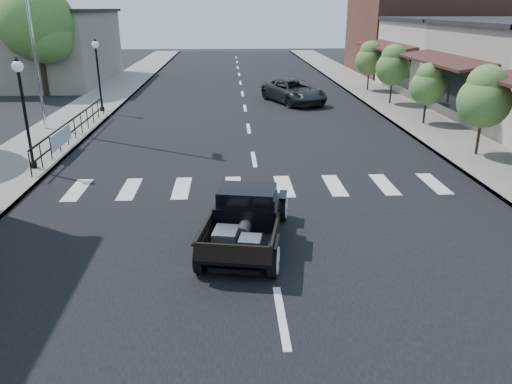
{
  "coord_description": "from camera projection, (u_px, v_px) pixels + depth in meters",
  "views": [
    {
      "loc": [
        -0.88,
        -10.67,
        5.3
      ],
      "look_at": [
        -0.25,
        0.9,
        1.0
      ],
      "focal_mm": 35.0,
      "sensor_mm": 36.0,
      "label": 1
    }
  ],
  "objects": [
    {
      "name": "ground",
      "position": [
        269.0,
        244.0,
        11.88
      ],
      "size": [
        120.0,
        120.0,
        0.0
      ],
      "primitive_type": "plane",
      "color": "black",
      "rests_on": "ground"
    },
    {
      "name": "road",
      "position": [
        246.0,
        116.0,
        25.92
      ],
      "size": [
        14.0,
        80.0,
        0.02
      ],
      "primitive_type": "cube",
      "color": "black",
      "rests_on": "ground"
    },
    {
      "name": "road_markings",
      "position": [
        250.0,
        140.0,
        21.24
      ],
      "size": [
        12.0,
        60.0,
        0.06
      ],
      "primitive_type": null,
      "color": "silver",
      "rests_on": "ground"
    },
    {
      "name": "sidewalk_left",
      "position": [
        80.0,
        116.0,
        25.46
      ],
      "size": [
        3.0,
        80.0,
        0.15
      ],
      "primitive_type": "cube",
      "color": "gray",
      "rests_on": "ground"
    },
    {
      "name": "sidewalk_right",
      "position": [
        407.0,
        113.0,
        26.32
      ],
      "size": [
        3.0,
        80.0,
        0.15
      ],
      "primitive_type": "cube",
      "color": "gray",
      "rests_on": "ground"
    },
    {
      "name": "low_building_left",
      "position": [
        35.0,
        48.0,
        36.46
      ],
      "size": [
        10.0,
        12.0,
        5.0
      ],
      "primitive_type": "cube",
      "color": "gray",
      "rests_on": "ground"
    },
    {
      "name": "storefront_far",
      "position": [
        472.0,
        57.0,
        32.45
      ],
      "size": [
        10.0,
        9.0,
        4.5
      ],
      "primitive_type": "cube",
      "color": "beige",
      "rests_on": "ground"
    },
    {
      "name": "far_building_right",
      "position": [
        425.0,
        30.0,
        41.4
      ],
      "size": [
        11.0,
        10.0,
        7.0
      ],
      "primitive_type": "cube",
      "color": "brown",
      "rests_on": "ground"
    },
    {
      "name": "railing",
      "position": [
        74.0,
        127.0,
        20.64
      ],
      "size": [
        0.08,
        10.0,
        1.0
      ],
      "primitive_type": null,
      "color": "black",
      "rests_on": "sidewalk_left"
    },
    {
      "name": "banner",
      "position": [
        62.0,
        144.0,
        18.84
      ],
      "size": [
        0.04,
        2.2,
        0.6
      ],
      "primitive_type": null,
      "color": "silver",
      "rests_on": "sidewalk_left"
    },
    {
      "name": "lamp_post_b",
      "position": [
        25.0,
        114.0,
        16.42
      ],
      "size": [
        0.36,
        0.36,
        3.68
      ],
      "primitive_type": null,
      "color": "black",
      "rests_on": "sidewalk_left"
    },
    {
      "name": "lamp_post_c",
      "position": [
        99.0,
        75.0,
        25.78
      ],
      "size": [
        0.36,
        0.36,
        3.68
      ],
      "primitive_type": null,
      "color": "black",
      "rests_on": "sidewalk_left"
    },
    {
      "name": "big_tree_far",
      "position": [
        39.0,
        41.0,
        30.67
      ],
      "size": [
        4.57,
        4.57,
        6.71
      ],
      "primitive_type": null,
      "color": "#497231",
      "rests_on": "ground"
    },
    {
      "name": "small_tree_b",
      "position": [
        482.0,
        112.0,
        18.09
      ],
      "size": [
        1.89,
        1.89,
        3.15
      ],
      "primitive_type": null,
      "color": "#4A7134",
      "rests_on": "sidewalk_right"
    },
    {
      "name": "small_tree_c",
      "position": [
        427.0,
        95.0,
        23.16
      ],
      "size": [
        1.61,
        1.61,
        2.68
      ],
      "primitive_type": null,
      "color": "#4A7134",
      "rests_on": "sidewalk_right"
    },
    {
      "name": "small_tree_d",
      "position": [
        392.0,
        75.0,
        27.97
      ],
      "size": [
        1.89,
        1.89,
        3.15
      ],
      "primitive_type": null,
      "color": "#4A7134",
      "rests_on": "sidewalk_right"
    },
    {
      "name": "small_tree_e",
      "position": [
        369.0,
        67.0,
        32.53
      ],
      "size": [
        1.81,
        1.81,
        3.02
      ],
      "primitive_type": null,
      "color": "#4A7134",
      "rests_on": "sidewalk_right"
    },
    {
      "name": "hotrod_pickup",
      "position": [
        246.0,
        218.0,
        11.61
      ],
      "size": [
        2.58,
        4.3,
        1.4
      ],
      "primitive_type": null,
      "rotation": [
        0.0,
        0.0,
        -0.18
      ],
      "color": "black",
      "rests_on": "ground"
    },
    {
      "name": "second_car",
      "position": [
        294.0,
        92.0,
        29.11
      ],
      "size": [
        3.88,
        5.34,
        1.35
      ],
      "primitive_type": "imported",
      "rotation": [
        0.0,
        0.0,
        0.38
      ],
      "color": "black",
      "rests_on": "ground"
    }
  ]
}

